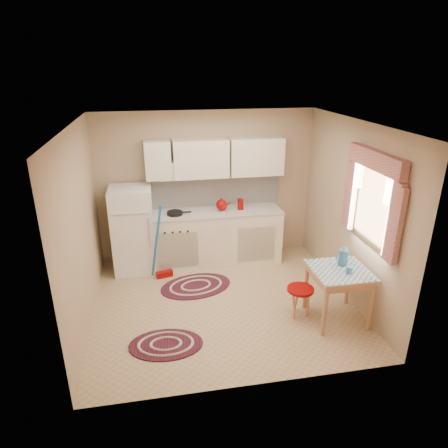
{
  "coord_description": "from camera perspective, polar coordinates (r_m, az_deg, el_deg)",
  "views": [
    {
      "loc": [
        -0.87,
        -4.78,
        3.17
      ],
      "look_at": [
        0.05,
        0.25,
        1.11
      ],
      "focal_mm": 32.0,
      "sensor_mm": 36.0,
      "label": 1
    }
  ],
  "objects": [
    {
      "name": "countertop",
      "position": [
        6.56,
        -1.59,
        1.7
      ],
      "size": [
        2.27,
        0.62,
        0.04
      ],
      "primitive_type": "cube",
      "color": "beige",
      "rests_on": "base_cabinets"
    },
    {
      "name": "base_cabinets",
      "position": [
        6.73,
        -1.55,
        -1.98
      ],
      "size": [
        2.25,
        0.6,
        0.88
      ],
      "primitive_type": "cube",
      "color": "white",
      "rests_on": "ground"
    },
    {
      "name": "red_kettle",
      "position": [
        6.54,
        -0.35,
        2.76
      ],
      "size": [
        0.21,
        0.2,
        0.2
      ],
      "primitive_type": null,
      "rotation": [
        0.0,
        0.0,
        0.08
      ],
      "color": "#920605",
      "rests_on": "countertop"
    },
    {
      "name": "frying_pan",
      "position": [
        6.43,
        -7.04,
        1.56
      ],
      "size": [
        0.26,
        0.26,
        0.05
      ],
      "primitive_type": "cylinder",
      "rotation": [
        0.0,
        0.0,
        0.02
      ],
      "color": "black",
      "rests_on": "countertop"
    },
    {
      "name": "red_canister",
      "position": [
        6.6,
        2.37,
        2.76
      ],
      "size": [
        0.11,
        0.11,
        0.16
      ],
      "primitive_type": "cylinder",
      "rotation": [
        0.0,
        0.0,
        0.15
      ],
      "color": "#920605",
      "rests_on": "countertop"
    },
    {
      "name": "fridge",
      "position": [
        6.53,
        -12.87,
        -0.86
      ],
      "size": [
        0.65,
        0.6,
        1.4
      ],
      "primitive_type": "cube",
      "color": "white",
      "rests_on": "ground"
    },
    {
      "name": "room_shell",
      "position": [
        5.36,
        1.13,
        4.88
      ],
      "size": [
        3.64,
        3.6,
        2.52
      ],
      "color": "tan",
      "rests_on": "ground"
    },
    {
      "name": "rug_center",
      "position": [
        6.19,
        -4.04,
        -8.82
      ],
      "size": [
        1.22,
        0.93,
        0.02
      ],
      "primitive_type": null,
      "rotation": [
        0.0,
        0.0,
        0.2
      ],
      "color": "maroon",
      "rests_on": "ground"
    },
    {
      "name": "coffee_pot",
      "position": [
        5.39,
        16.69,
        -4.28
      ],
      "size": [
        0.17,
        0.15,
        0.3
      ],
      "primitive_type": null,
      "rotation": [
        0.0,
        0.0,
        0.19
      ],
      "color": "teal",
      "rests_on": "table"
    },
    {
      "name": "broom",
      "position": [
        6.23,
        -8.79,
        -2.66
      ],
      "size": [
        0.3,
        0.18,
        1.2
      ],
      "primitive_type": null,
      "rotation": [
        0.0,
        0.0,
        0.23
      ],
      "color": "#1C6CB1",
      "rests_on": "ground"
    },
    {
      "name": "stool",
      "position": [
        5.52,
        10.74,
        -10.87
      ],
      "size": [
        0.37,
        0.37,
        0.42
      ],
      "primitive_type": "cylinder",
      "rotation": [
        0.0,
        0.0,
        -0.05
      ],
      "color": "#920605",
      "rests_on": "ground"
    },
    {
      "name": "table",
      "position": [
        5.5,
        15.88,
        -9.67
      ],
      "size": [
        0.72,
        0.72,
        0.72
      ],
      "primitive_type": "cube",
      "color": "tan",
      "rests_on": "ground"
    },
    {
      "name": "mug",
      "position": [
        5.26,
        17.46,
        -6.3
      ],
      "size": [
        0.11,
        0.11,
        0.1
      ],
      "primitive_type": "cylinder",
      "rotation": [
        0.0,
        0.0,
        -0.35
      ],
      "color": "teal",
      "rests_on": "table"
    },
    {
      "name": "rug_left",
      "position": [
        5.1,
        -8.3,
        -16.66
      ],
      "size": [
        0.95,
        0.67,
        0.02
      ],
      "primitive_type": null,
      "rotation": [
        0.0,
        0.0,
        -0.08
      ],
      "color": "maroon",
      "rests_on": "ground"
    }
  ]
}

